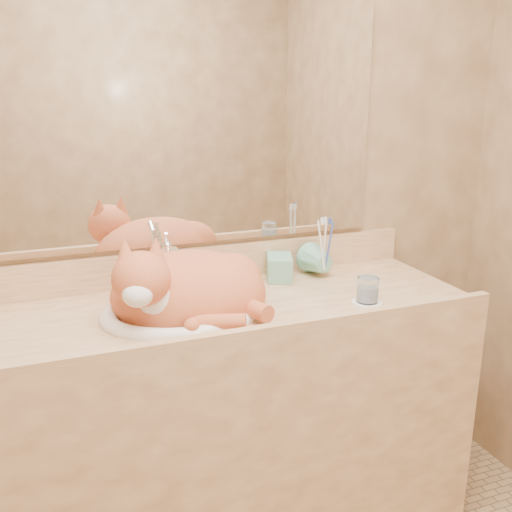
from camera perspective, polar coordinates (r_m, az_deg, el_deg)
name	(u,v)px	position (r m, az deg, el deg)	size (l,w,h in m)	color
wall_back	(193,166)	(1.94, -6.28, 8.94)	(2.40, 0.02, 2.50)	brown
vanity_counter	(222,426)	(1.97, -3.38, -16.58)	(1.60, 0.55, 0.85)	#A27248
mirror	(193,123)	(1.91, -6.32, 13.06)	(1.30, 0.02, 0.80)	white
sink_basin	(182,290)	(1.70, -7.42, -3.40)	(0.48, 0.40, 0.15)	white
faucet	(168,266)	(1.87, -8.78, -1.02)	(0.05, 0.13, 0.19)	white
cat	(184,286)	(1.70, -7.23, -3.04)	(0.47, 0.39, 0.26)	#BF512C
soap_dispenser	(281,258)	(1.93, 2.48, -0.22)	(0.09, 0.09, 0.19)	#6EB094
toothbrush_cup	(325,265)	(2.02, 6.90, -0.92)	(0.11, 0.11, 0.10)	#6EB094
toothbrushes	(326,243)	(1.99, 6.98, 1.31)	(0.04, 0.04, 0.23)	white
saucer	(367,303)	(1.82, 11.03, -4.65)	(0.10, 0.10, 0.01)	white
water_glass	(368,290)	(1.80, 11.11, -3.32)	(0.07, 0.07, 0.08)	white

